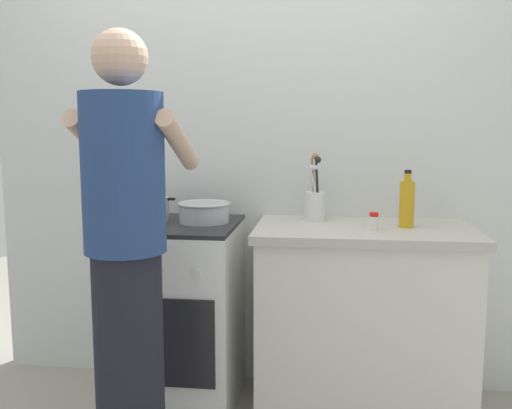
{
  "coord_description": "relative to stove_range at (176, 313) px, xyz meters",
  "views": [
    {
      "loc": [
        0.36,
        -2.44,
        1.35
      ],
      "look_at": [
        0.05,
        0.12,
        1.0
      ],
      "focal_mm": 39.46,
      "sensor_mm": 36.0,
      "label": 1
    }
  ],
  "objects": [
    {
      "name": "oil_bottle",
      "position": [
        1.09,
        0.02,
        0.56
      ],
      "size": [
        0.07,
        0.07,
        0.26
      ],
      "color": "gold",
      "rests_on": "countertop"
    },
    {
      "name": "back_wall",
      "position": [
        0.55,
        0.35,
        0.8
      ],
      "size": [
        3.2,
        0.1,
        2.5
      ],
      "color": "silver",
      "rests_on": "ground"
    },
    {
      "name": "spice_bottle",
      "position": [
        0.93,
        -0.08,
        0.49
      ],
      "size": [
        0.04,
        0.04,
        0.08
      ],
      "color": "silver",
      "rests_on": "countertop"
    },
    {
      "name": "pot",
      "position": [
        -0.14,
        0.04,
        0.51
      ],
      "size": [
        0.27,
        0.2,
        0.12
      ],
      "color": "#B2B2B7",
      "rests_on": "stove_range"
    },
    {
      "name": "mixing_bowl",
      "position": [
        0.14,
        0.04,
        0.5
      ],
      "size": [
        0.26,
        0.26,
        0.1
      ],
      "color": "#B7B7BC",
      "rests_on": "stove_range"
    },
    {
      "name": "person",
      "position": [
        -0.01,
        -0.63,
        0.41
      ],
      "size": [
        0.41,
        0.5,
        1.7
      ],
      "color": "black",
      "rests_on": "ground"
    },
    {
      "name": "stove_range",
      "position": [
        0.0,
        0.0,
        0.0
      ],
      "size": [
        0.6,
        0.62,
        0.9
      ],
      "color": "white",
      "rests_on": "ground"
    },
    {
      "name": "countertop",
      "position": [
        0.9,
        0.0,
        0.0
      ],
      "size": [
        1.0,
        0.6,
        0.9
      ],
      "color": "silver",
      "rests_on": "ground"
    },
    {
      "name": "utensil_crock",
      "position": [
        0.67,
        0.16,
        0.55
      ],
      "size": [
        0.1,
        0.1,
        0.33
      ],
      "color": "silver",
      "rests_on": "countertop"
    }
  ]
}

